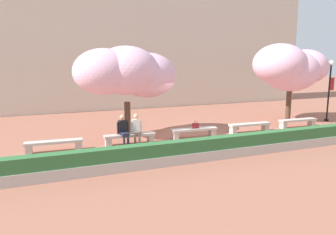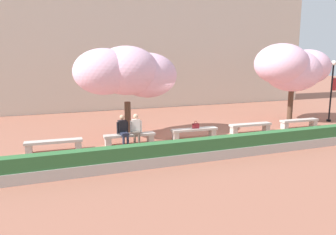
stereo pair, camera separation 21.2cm
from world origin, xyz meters
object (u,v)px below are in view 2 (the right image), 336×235
person_seated_left (123,129)px  stone_bench_center (194,131)px  person_seated_right (136,128)px  lamp_post_with_banner (332,85)px  stone_bench_near_east (250,126)px  handbag (196,125)px  cherry_tree_main (128,73)px  cherry_tree_secondary (292,68)px  stone_bench_near_west (130,137)px  stone_bench_east_end (299,122)px  stone_bench_west_end (54,144)px

person_seated_left → stone_bench_center: bearing=0.9°
person_seated_right → lamp_post_with_banner: size_ratio=0.37×
person_seated_left → lamp_post_with_banner: (12.36, 0.84, 1.41)m
stone_bench_near_east → lamp_post_with_banner: bearing=7.5°
handbag → cherry_tree_main: size_ratio=0.07×
cherry_tree_secondary → stone_bench_center: bearing=-165.9°
stone_bench_near_west → lamp_post_with_banner: (12.07, 0.79, 1.80)m
cherry_tree_main → lamp_post_with_banner: bearing=-2.9°
stone_bench_center → stone_bench_near_east: (3.05, 0.00, 0.00)m
person_seated_left → person_seated_right: (0.56, 0.00, 0.00)m
person_seated_left → stone_bench_east_end: bearing=0.3°
stone_bench_center → lamp_post_with_banner: 9.23m
cherry_tree_main → lamp_post_with_banner: (11.73, -0.60, -0.86)m
person_seated_right → handbag: 2.84m
cherry_tree_main → stone_bench_west_end: bearing=-157.8°
stone_bench_near_east → cherry_tree_main: bearing=166.4°
person_seated_left → person_seated_right: bearing=0.1°
person_seated_left → person_seated_right: 0.56m
stone_bench_west_end → stone_bench_near_east: 9.14m
cherry_tree_main → cherry_tree_secondary: cherry_tree_secondary is taller
stone_bench_near_east → stone_bench_east_end: size_ratio=1.00×
person_seated_right → cherry_tree_secondary: cherry_tree_secondary is taller
stone_bench_east_end → cherry_tree_secondary: 3.39m
stone_bench_east_end → person_seated_left: bearing=-179.7°
cherry_tree_secondary → person_seated_left: bearing=-170.1°
stone_bench_near_east → person_seated_right: person_seated_right is taller
person_seated_right → handbag: size_ratio=3.81×
stone_bench_west_end → person_seated_right: person_seated_right is taller
stone_bench_west_end → stone_bench_center: size_ratio=1.00×
stone_bench_near_west → person_seated_right: 0.48m
stone_bench_near_west → stone_bench_near_east: bearing=0.0°
stone_bench_east_end → stone_bench_near_east: bearing=180.0°
stone_bench_west_end → handbag: bearing=0.1°
stone_bench_center → lamp_post_with_banner: bearing=5.0°
stone_bench_west_end → lamp_post_with_banner: (15.12, 0.79, 1.80)m
cherry_tree_main → lamp_post_with_banner: 11.77m
stone_bench_near_east → stone_bench_east_end: 3.05m
person_seated_right → cherry_tree_secondary: 10.18m
person_seated_right → cherry_tree_main: size_ratio=0.27×
stone_bench_near_west → handbag: 3.13m
stone_bench_near_west → person_seated_right: bearing=-10.6°
stone_bench_near_west → handbag: handbag is taller
stone_bench_near_east → person_seated_right: 5.83m
stone_bench_east_end → lamp_post_with_banner: bearing=15.0°
stone_bench_near_west → person_seated_left: 0.48m
stone_bench_center → stone_bench_near_east: size_ratio=1.00×
lamp_post_with_banner → stone_bench_west_end: bearing=-177.0°
stone_bench_center → handbag: 0.27m
handbag → stone_bench_near_east: bearing=-0.1°
person_seated_left → lamp_post_with_banner: bearing=3.9°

